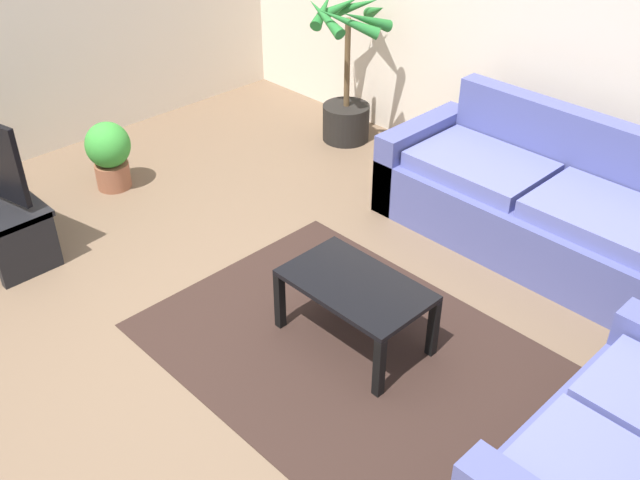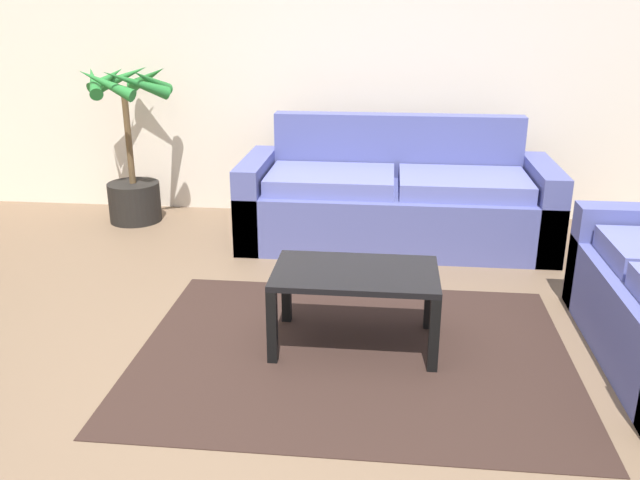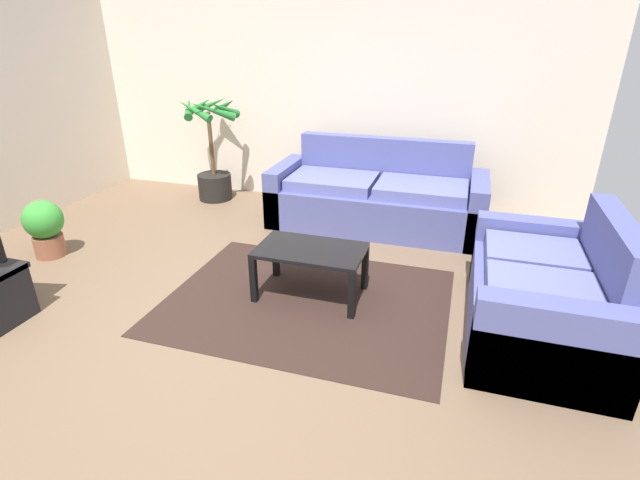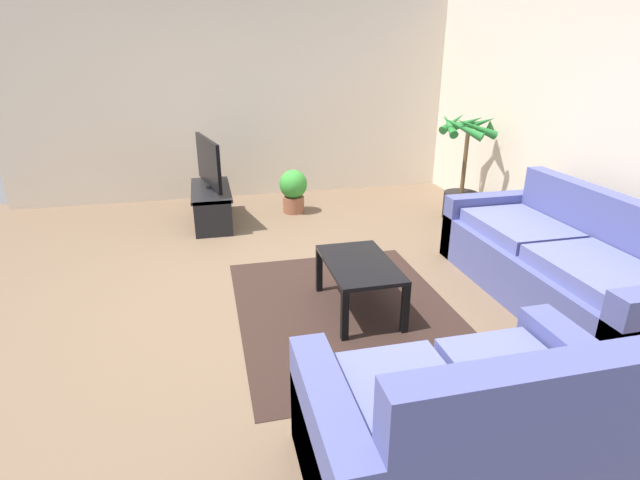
# 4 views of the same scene
# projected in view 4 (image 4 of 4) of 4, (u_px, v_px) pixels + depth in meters

# --- Properties ---
(ground_plane) EXTENTS (6.60, 6.60, 0.00)m
(ground_plane) POSITION_uv_depth(u_px,v_px,m) (270.00, 286.00, 4.32)
(ground_plane) COLOR brown
(wall_back) EXTENTS (6.00, 0.06, 2.70)m
(wall_back) POSITION_uv_depth(u_px,v_px,m) (591.00, 120.00, 4.47)
(wall_back) COLOR beige
(wall_back) RESTS_ON ground
(wall_left) EXTENTS (0.06, 6.00, 2.70)m
(wall_left) POSITION_uv_depth(u_px,v_px,m) (235.00, 97.00, 6.55)
(wall_left) COLOR beige
(wall_left) RESTS_ON ground
(couch_main) EXTENTS (2.26, 0.90, 0.90)m
(couch_main) POSITION_uv_depth(u_px,v_px,m) (560.00, 266.00, 4.00)
(couch_main) COLOR #4C518C
(couch_main) RESTS_ON ground
(couch_loveseat) EXTENTS (0.90, 1.48, 0.90)m
(couch_loveseat) POSITION_uv_depth(u_px,v_px,m) (465.00, 431.00, 2.28)
(couch_loveseat) COLOR #4C518C
(couch_loveseat) RESTS_ON ground
(tv_stand) EXTENTS (1.10, 0.45, 0.42)m
(tv_stand) POSITION_uv_depth(u_px,v_px,m) (211.00, 200.00, 5.83)
(tv_stand) COLOR black
(tv_stand) RESTS_ON ground
(tv) EXTENTS (0.96, 0.25, 0.59)m
(tv) POSITION_uv_depth(u_px,v_px,m) (209.00, 162.00, 5.67)
(tv) COLOR black
(tv) RESTS_ON tv_stand
(coffee_table) EXTENTS (0.84, 0.51, 0.42)m
(coffee_table) POSITION_uv_depth(u_px,v_px,m) (359.00, 270.00, 3.81)
(coffee_table) COLOR black
(coffee_table) RESTS_ON ground
(area_rug) EXTENTS (2.20, 1.70, 0.01)m
(area_rug) POSITION_uv_depth(u_px,v_px,m) (346.00, 311.00, 3.92)
(area_rug) COLOR black
(area_rug) RESTS_ON ground
(potted_palm) EXTENTS (0.74, 0.77, 1.28)m
(potted_palm) POSITION_uv_depth(u_px,v_px,m) (463.00, 177.00, 5.89)
(potted_palm) COLOR black
(potted_palm) RESTS_ON ground
(potted_plant_small) EXTENTS (0.35, 0.35, 0.55)m
(potted_plant_small) POSITION_uv_depth(u_px,v_px,m) (293.00, 189.00, 6.18)
(potted_plant_small) COLOR brown
(potted_plant_small) RESTS_ON ground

